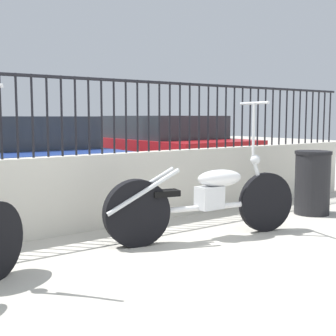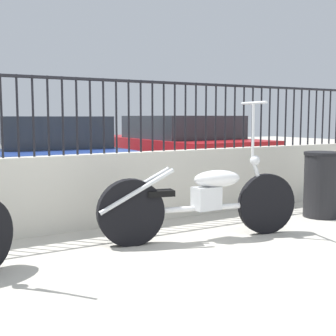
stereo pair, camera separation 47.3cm
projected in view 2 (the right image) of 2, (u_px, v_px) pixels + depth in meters
The scene contains 7 objects.
ground_plane at pixel (230, 285), 3.54m from camera, with size 40.00×40.00×0.00m, color #B7B2A5.
low_wall at pixel (105, 190), 5.44m from camera, with size 8.87×0.18×0.85m.
fence_railing at pixel (103, 105), 5.34m from camera, with size 8.87×0.04×0.86m.
motorcycle_white at pixel (192, 202), 4.81m from camera, with size 2.15×0.74×1.44m.
trash_bin at pixel (322, 184), 5.94m from camera, with size 0.47×0.47×0.83m.
car_blue at pixel (43, 155), 7.70m from camera, with size 2.04×4.11×1.28m.
car_red at pixel (178, 149), 9.02m from camera, with size 1.83×3.95×1.29m.
Camera 2 is at (-2.20, -2.67, 1.27)m, focal length 50.00 mm.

